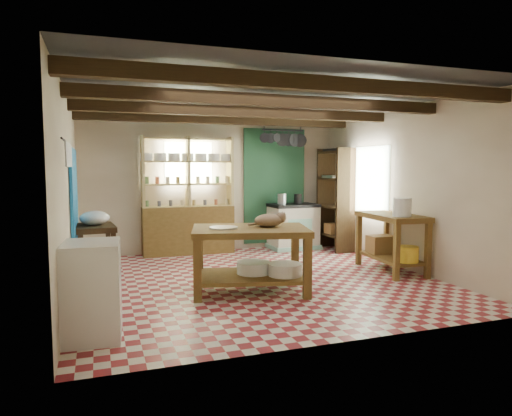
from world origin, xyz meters
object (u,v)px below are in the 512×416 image
object	(u,v)px
work_table	(250,259)
stove	(293,226)
prep_table	(96,252)
cat	(269,220)
right_counter	(391,243)
white_cabinet	(92,290)

from	to	relation	value
work_table	stove	bearing A→B (deg)	69.81
stove	prep_table	bearing A→B (deg)	-162.92
stove	cat	size ratio (longest dim) A/B	2.40
work_table	right_counter	xyz separation A→B (m)	(2.45, 0.36, 0.03)
stove	prep_table	xyz separation A→B (m)	(-3.73, -1.29, -0.06)
stove	prep_table	distance (m)	3.95
stove	prep_table	size ratio (longest dim) A/B	1.17
white_cabinet	cat	xyz separation A→B (m)	(2.20, 1.06, 0.47)
stove	cat	bearing A→B (deg)	-121.90
prep_table	right_counter	size ratio (longest dim) A/B	0.63
white_cabinet	prep_table	bearing A→B (deg)	93.76
work_table	prep_table	xyz separation A→B (m)	(-1.93, 1.39, -0.03)
work_table	white_cabinet	size ratio (longest dim) A/B	1.61
stove	right_counter	bearing A→B (deg)	-76.42
work_table	cat	bearing A→B (deg)	11.31
prep_table	right_counter	bearing A→B (deg)	-18.25
cat	prep_table	bearing A→B (deg)	150.96
prep_table	right_counter	xyz separation A→B (m)	(4.38, -1.03, 0.06)
stove	white_cabinet	bearing A→B (deg)	-136.99
white_cabinet	cat	distance (m)	2.49
right_counter	cat	size ratio (longest dim) A/B	3.29
stove	right_counter	size ratio (longest dim) A/B	0.73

